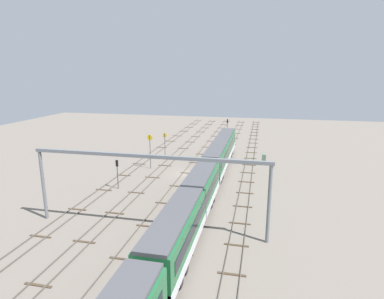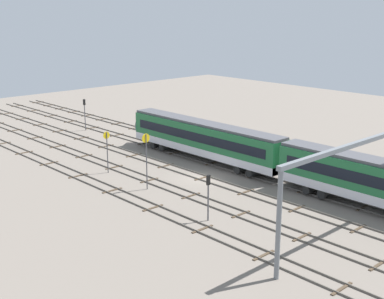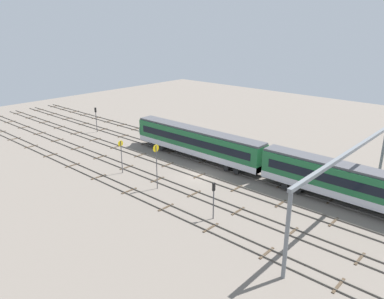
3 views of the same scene
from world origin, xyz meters
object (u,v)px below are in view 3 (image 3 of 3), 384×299
Objects in this scene: overhead_gantry at (348,166)px; signal_light_trackside_approach at (96,116)px; signal_light_trackside_departure at (214,195)px; speed_sign_mid_trackside at (121,152)px; train at (353,186)px; speed_sign_near_foreground at (156,161)px; relay_cabinet at (207,138)px.

overhead_gantry reaches higher than signal_light_trackside_approach.
signal_light_trackside_approach is 1.15× the size of signal_light_trackside_departure.
signal_light_trackside_departure is at bearing 175.18° from speed_sign_mid_trackside.
train is 17.61× the size of signal_light_trackside_departure.
speed_sign_near_foreground is 1.41× the size of signal_light_trackside_departure.
relay_cabinet is (7.77, -19.31, -3.04)m from speed_sign_near_foreground.
signal_light_trackside_approach is (20.94, -9.93, 0.07)m from speed_sign_mid_trackside.
speed_sign_near_foreground is (20.57, 11.83, 1.23)m from train.
overhead_gantry reaches higher than relay_cabinet.
train reaches higher than signal_light_trackside_departure.
speed_sign_near_foreground is (21.13, 7.28, -2.71)m from overhead_gantry.
signal_light_trackside_approach is (49.18, 1.62, 0.55)m from train.
signal_light_trackside_approach is at bearing 23.61° from relay_cabinet.
signal_light_trackside_departure is 27.50m from relay_cabinet.
overhead_gantry is 31.83m from relay_cabinet.
relay_cabinet is at bearing -14.79° from train.
speed_sign_near_foreground is at bearing 29.90° from train.
speed_sign_mid_trackside is 1.14× the size of signal_light_trackside_departure.
signal_light_trackside_departure is at bearing 131.46° from relay_cabinet.
relay_cabinet is (28.34, -7.48, -1.81)m from train.
speed_sign_near_foreground is at bearing -6.85° from signal_light_trackside_departure.
speed_sign_near_foreground is 10.52m from signal_light_trackside_departure.
speed_sign_mid_trackside is at bearing 22.25° from train.
signal_light_trackside_approach is (49.74, -2.92, -3.40)m from overhead_gantry.
speed_sign_near_foreground is 1.23× the size of speed_sign_mid_trackside.
overhead_gantry is at bearing -141.54° from signal_light_trackside_departure.
overhead_gantry is 5.94× the size of signal_light_trackside_departure.
relay_cabinet is at bearing -48.54° from signal_light_trackside_departure.
train is 29.37m from relay_cabinet.
signal_light_trackside_departure is (-39.00, 11.45, -0.39)m from signal_light_trackside_approach.
train reaches higher than relay_cabinet.
overhead_gantry is (-0.57, 4.54, 3.94)m from train.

